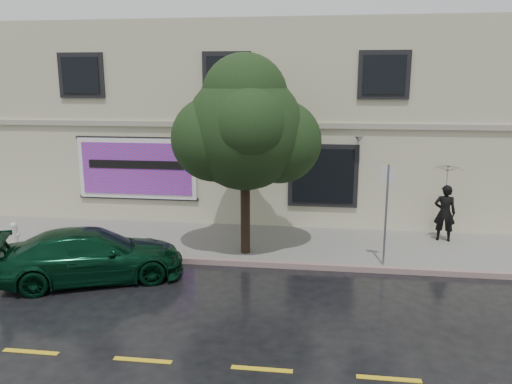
# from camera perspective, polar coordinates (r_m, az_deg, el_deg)

# --- Properties ---
(ground) EXTENTS (90.00, 90.00, 0.00)m
(ground) POSITION_cam_1_polar(r_m,az_deg,el_deg) (12.84, -7.34, -10.50)
(ground) COLOR black
(ground) RESTS_ON ground
(sidewalk) EXTENTS (20.00, 3.50, 0.15)m
(sidewalk) POSITION_cam_1_polar(r_m,az_deg,el_deg) (15.77, -4.32, -5.71)
(sidewalk) COLOR gray
(sidewalk) RESTS_ON ground
(curb) EXTENTS (20.00, 0.18, 0.16)m
(curb) POSITION_cam_1_polar(r_m,az_deg,el_deg) (14.16, -5.79, -7.89)
(curb) COLOR gray
(curb) RESTS_ON ground
(road_marking) EXTENTS (19.00, 0.12, 0.01)m
(road_marking) POSITION_cam_1_polar(r_m,az_deg,el_deg) (9.86, -12.82, -18.23)
(road_marking) COLOR gold
(road_marking) RESTS_ON ground
(building) EXTENTS (20.00, 8.12, 7.00)m
(building) POSITION_cam_1_polar(r_m,az_deg,el_deg) (20.69, -1.17, 8.36)
(building) COLOR #BEBB99
(building) RESTS_ON ground
(billboard) EXTENTS (4.30, 0.16, 2.20)m
(billboard) POSITION_cam_1_polar(r_m,az_deg,el_deg) (17.75, -13.47, 2.63)
(billboard) COLOR white
(billboard) RESTS_ON ground
(car) EXTENTS (4.97, 3.60, 1.33)m
(car) POSITION_cam_1_polar(r_m,az_deg,el_deg) (13.51, -18.20, -6.85)
(car) COLOR #08311C
(car) RESTS_ON ground
(pedestrian) EXTENTS (0.71, 0.53, 1.77)m
(pedestrian) POSITION_cam_1_polar(r_m,az_deg,el_deg) (16.46, 20.76, -2.24)
(pedestrian) COLOR black
(pedestrian) RESTS_ON sidewalk
(umbrella) EXTENTS (1.25, 1.25, 0.72)m
(umbrella) POSITION_cam_1_polar(r_m,az_deg,el_deg) (16.21, 21.09, 2.01)
(umbrella) COLOR black
(umbrella) RESTS_ON pedestrian
(street_tree) EXTENTS (3.27, 3.27, 5.15)m
(street_tree) POSITION_cam_1_polar(r_m,az_deg,el_deg) (13.83, -1.28, 6.94)
(street_tree) COLOR #302015
(street_tree) RESTS_ON sidewalk
(fire_hydrant) EXTENTS (0.31, 0.29, 0.75)m
(fire_hydrant) POSITION_cam_1_polar(r_m,az_deg,el_deg) (16.62, -25.87, -4.41)
(fire_hydrant) COLOR silver
(fire_hydrant) RESTS_ON sidewalk
(sign_pole) EXTENTS (0.34, 0.08, 2.74)m
(sign_pole) POSITION_cam_1_polar(r_m,az_deg,el_deg) (13.59, 14.69, -1.56)
(sign_pole) COLOR gray
(sign_pole) RESTS_ON sidewalk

